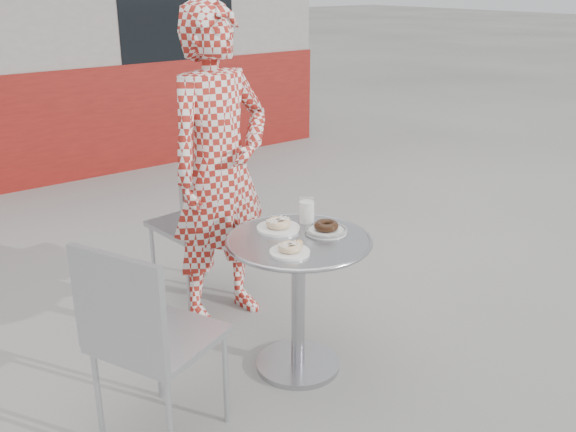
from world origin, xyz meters
TOP-DOWN VIEW (x-y plane):
  - ground at (0.00, 0.00)m, footprint 60.00×60.00m
  - bistro_table at (0.02, -0.00)m, footprint 0.66×0.66m
  - chair_far at (0.01, 0.93)m, footprint 0.45×0.46m
  - chair_left at (-0.72, -0.05)m, footprint 0.55×0.55m
  - seated_person at (0.02, 0.66)m, footprint 0.65×0.47m
  - plate_far at (0.01, 0.14)m, footprint 0.20×0.20m
  - plate_near at (-0.11, -0.11)m, footprint 0.17×0.17m
  - plate_checker at (0.17, -0.02)m, footprint 0.19×0.19m
  - milk_cup at (0.17, 0.14)m, footprint 0.08×0.08m

SIDE VIEW (x-z plane):
  - ground at x=0.00m, z-range 0.00..0.00m
  - chair_far at x=0.01m, z-range -0.17..0.70m
  - chair_left at x=-0.72m, z-range -0.17..0.71m
  - bistro_table at x=0.02m, z-range 0.17..0.84m
  - plate_checker at x=0.17m, z-range 0.66..0.71m
  - plate_near at x=-0.11m, z-range 0.66..0.71m
  - plate_far at x=0.01m, z-range 0.66..0.71m
  - milk_cup at x=0.17m, z-range 0.66..0.78m
  - seated_person at x=0.02m, z-range 0.00..1.67m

